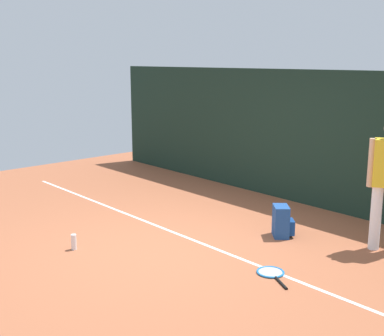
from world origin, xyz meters
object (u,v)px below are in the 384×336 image
object	(u,v)px
tennis_racket	(271,273)
tennis_ball_near_player	(275,209)
backpack	(282,222)
water_bottle	(74,242)
tennis_ball_by_fence	(279,212)

from	to	relation	value
tennis_racket	tennis_ball_near_player	size ratio (longest dim) A/B	9.45
tennis_racket	backpack	distance (m)	1.32
tennis_ball_near_player	water_bottle	world-z (taller)	water_bottle
backpack	water_bottle	world-z (taller)	backpack
tennis_racket	tennis_ball_near_player	xyz separation A→B (m)	(-1.55, 1.98, 0.02)
water_bottle	tennis_ball_by_fence	bearing A→B (deg)	75.51
tennis_racket	tennis_ball_near_player	distance (m)	2.51
tennis_ball_near_player	backpack	bearing A→B (deg)	-46.84
tennis_racket	tennis_ball_by_fence	size ratio (longest dim) A/B	9.45
tennis_racket	tennis_ball_by_fence	bearing A→B (deg)	-25.48
backpack	tennis_ball_near_player	world-z (taller)	backpack
tennis_ball_near_player	tennis_ball_by_fence	distance (m)	0.20
tennis_racket	backpack	size ratio (longest dim) A/B	1.42
tennis_racket	backpack	xyz separation A→B (m)	(-0.71, 1.09, 0.20)
tennis_ball_by_fence	tennis_ball_near_player	bearing A→B (deg)	146.33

